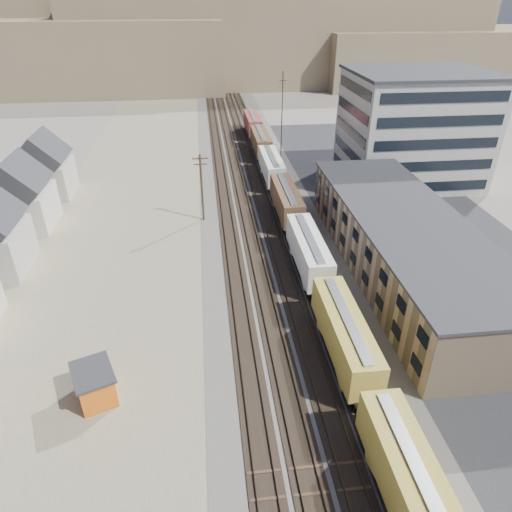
{
  "coord_description": "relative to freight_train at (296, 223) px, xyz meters",
  "views": [
    {
      "loc": [
        -7.89,
        -19.96,
        29.63
      ],
      "look_at": [
        -2.6,
        25.33,
        3.0
      ],
      "focal_mm": 32.0,
      "sensor_mm": 36.0,
      "label": 1
    }
  ],
  "objects": [
    {
      "name": "asphalt_lot",
      "position": [
        18.2,
        1.22,
        -2.77
      ],
      "size": [
        26.0,
        120.0,
        0.04
      ],
      "primitive_type": "cube",
      "color": "#232326",
      "rests_on": "ground"
    },
    {
      "name": "utility_pole_north",
      "position": [
        -12.3,
        8.22,
        2.5
      ],
      "size": [
        2.2,
        0.32,
        10.0
      ],
      "color": "#382619",
      "rests_on": "ground"
    },
    {
      "name": "maintenance_shed",
      "position": [
        -21.77,
        -25.25,
        -1.27
      ],
      "size": [
        4.41,
        4.93,
        2.98
      ],
      "color": "orange",
      "rests_on": "ground"
    },
    {
      "name": "parked_car_far",
      "position": [
        23.32,
        15.69,
        -1.96
      ],
      "size": [
        2.1,
        4.96,
        1.67
      ],
      "primitive_type": "imported",
      "rotation": [
        0.0,
        0.0,
        0.03
      ],
      "color": "silver",
      "rests_on": "ground"
    },
    {
      "name": "hills_north",
      "position": [
        -3.63,
        134.14,
        11.31
      ],
      "size": [
        265.0,
        80.0,
        32.0
      ],
      "color": "brown",
      "rests_on": "ground"
    },
    {
      "name": "warehouse",
      "position": [
        11.18,
        -8.78,
        0.86
      ],
      "size": [
        12.4,
        40.4,
        7.25
      ],
      "color": "tan",
      "rests_on": "ground"
    },
    {
      "name": "radio_mast",
      "position": [
        2.2,
        26.22,
        6.33
      ],
      "size": [
        1.2,
        0.16,
        18.0
      ],
      "color": "black",
      "rests_on": "ground"
    },
    {
      "name": "ballast_bed",
      "position": [
        -3.8,
        16.22,
        -2.76
      ],
      "size": [
        18.0,
        200.0,
        0.06
      ],
      "primitive_type": "cube",
      "color": "#4C4742",
      "rests_on": "ground"
    },
    {
      "name": "dirt_yard",
      "position": [
        -23.8,
        6.22,
        -2.78
      ],
      "size": [
        24.0,
        180.0,
        0.03
      ],
      "primitive_type": "cube",
      "color": "#796E53",
      "rests_on": "ground"
    },
    {
      "name": "freight_train",
      "position": [
        0.0,
        0.0,
        0.0
      ],
      "size": [
        3.0,
        119.74,
        4.46
      ],
      "color": "black",
      "rests_on": "ground"
    },
    {
      "name": "office_tower",
      "position": [
        24.15,
        21.17,
        6.47
      ],
      "size": [
        22.6,
        18.6,
        18.45
      ],
      "color": "#9E998E",
      "rests_on": "ground"
    },
    {
      "name": "ground",
      "position": [
        -3.8,
        -33.78,
        -2.79
      ],
      "size": [
        300.0,
        300.0,
        0.0
      ],
      "primitive_type": "plane",
      "color": "#6B6356",
      "rests_on": "ground"
    },
    {
      "name": "rail_tracks",
      "position": [
        -4.35,
        16.22,
        -2.68
      ],
      "size": [
        11.4,
        200.0,
        0.24
      ],
      "color": "black",
      "rests_on": "ground"
    },
    {
      "name": "parked_car_blue",
      "position": [
        18.51,
        14.61,
        -1.95
      ],
      "size": [
        5.21,
        6.69,
        1.69
      ],
      "primitive_type": "imported",
      "rotation": [
        0.0,
        0.0,
        0.46
      ],
      "color": "navy",
      "rests_on": "ground"
    }
  ]
}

